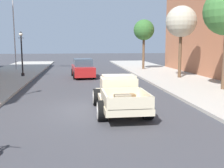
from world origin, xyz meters
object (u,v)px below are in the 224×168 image
car_background_red (83,69)px  street_lamp_far (22,50)px  hotrod_truck_cream (119,94)px  street_tree_third (144,30)px  flagpole (16,17)px  street_tree_second (181,22)px

car_background_red → street_lamp_far: bearing=175.6°
hotrod_truck_cream → street_lamp_far: (-6.54, 12.49, 1.63)m
hotrod_truck_cream → street_lamp_far: street_lamp_far is taller
hotrod_truck_cream → street_tree_third: street_tree_third is taller
hotrod_truck_cream → car_background_red: size_ratio=1.12×
street_lamp_far → hotrod_truck_cream: bearing=-62.4°
car_background_red → street_tree_third: 9.55m
hotrod_truck_cream → flagpole: (-8.18, 18.60, 5.02)m
flagpole → street_tree_second: flagpole is taller
flagpole → street_tree_third: 13.84m
street_lamp_far → street_tree_third: bearing=23.1°
street_tree_third → street_tree_second: bearing=-81.9°
car_background_red → street_tree_second: 9.20m
hotrod_truck_cream → street_tree_third: 18.85m
hotrod_truck_cream → street_tree_second: size_ratio=0.85×
car_background_red → street_lamp_far: 5.48m
car_background_red → street_lamp_far: size_ratio=1.15×
flagpole → street_tree_third: size_ratio=1.69×
hotrod_truck_cream → flagpole: bearing=113.7°
hotrod_truck_cream → street_tree_second: 12.46m
hotrod_truck_cream → street_tree_second: street_tree_second is taller
hotrod_truck_cream → street_tree_third: size_ratio=0.91×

